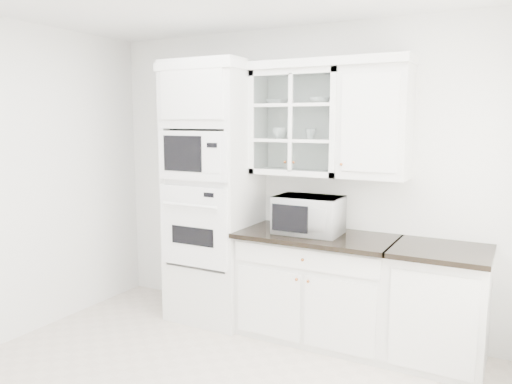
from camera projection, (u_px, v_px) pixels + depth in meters
The scene contains 12 objects.
room_shell at pixel (225, 134), 3.35m from camera, with size 4.00×3.50×2.70m.
oven_column at pixel (213, 193), 4.65m from camera, with size 0.76×0.68×2.40m.
base_cabinet_run at pixel (317, 285), 4.29m from camera, with size 1.32×0.67×0.92m.
extra_base_cabinet at pixel (439, 306), 3.82m from camera, with size 0.72×0.67×0.92m.
upper_cabinet_glass at pixel (298, 123), 4.33m from camera, with size 0.80×0.33×0.90m.
upper_cabinet_solid at pixel (375, 123), 4.02m from camera, with size 0.55×0.33×0.90m, color white.
crown_molding at pixel (287, 66), 4.29m from camera, with size 2.14×0.38×0.07m, color white.
countertop_microwave at pixel (309, 214), 4.23m from camera, with size 0.55×0.46×0.32m, color white.
bowl_a at pixel (278, 102), 4.41m from camera, with size 0.20×0.20×0.05m, color white.
bowl_b at pixel (319, 101), 4.23m from camera, with size 0.18×0.18×0.06m, color white.
cup_a at pixel (280, 133), 4.41m from camera, with size 0.12×0.12×0.10m, color white.
cup_b at pixel (311, 134), 4.30m from camera, with size 0.10×0.10×0.09m, color white.
Camera 1 is at (1.78, -2.44, 1.87)m, focal length 35.00 mm.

